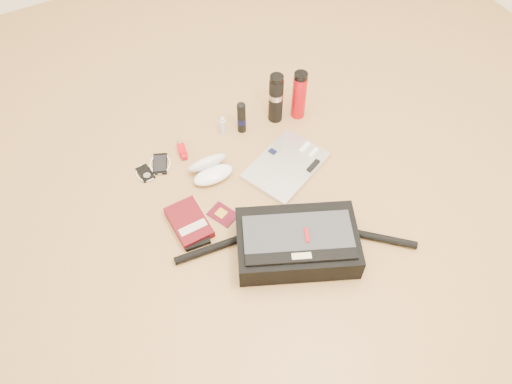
{
  "coord_description": "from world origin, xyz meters",
  "views": [
    {
      "loc": [
        -0.62,
        -1.03,
        1.79
      ],
      "look_at": [
        -0.01,
        0.07,
        0.06
      ],
      "focal_mm": 35.0,
      "sensor_mm": 36.0,
      "label": 1
    }
  ],
  "objects_px": {
    "messenger_bag": "(296,243)",
    "laptop": "(286,166)",
    "thermos_black": "(276,98)",
    "thermos_red": "(299,95)",
    "book": "(189,222)"
  },
  "relations": [
    {
      "from": "book",
      "to": "thermos_black",
      "type": "height_order",
      "value": "thermos_black"
    },
    {
      "from": "thermos_black",
      "to": "thermos_red",
      "type": "bearing_deg",
      "value": -16.41
    },
    {
      "from": "messenger_bag",
      "to": "thermos_red",
      "type": "relative_size",
      "value": 3.47
    },
    {
      "from": "messenger_bag",
      "to": "laptop",
      "type": "height_order",
      "value": "messenger_bag"
    },
    {
      "from": "thermos_black",
      "to": "thermos_red",
      "type": "height_order",
      "value": "thermos_black"
    },
    {
      "from": "messenger_bag",
      "to": "thermos_black",
      "type": "distance_m",
      "value": 0.76
    },
    {
      "from": "laptop",
      "to": "book",
      "type": "xyz_separation_m",
      "value": [
        -0.52,
        -0.07,
        0.01
      ]
    },
    {
      "from": "thermos_black",
      "to": "messenger_bag",
      "type": "bearing_deg",
      "value": -113.72
    },
    {
      "from": "laptop",
      "to": "thermos_black",
      "type": "height_order",
      "value": "thermos_black"
    },
    {
      "from": "messenger_bag",
      "to": "laptop",
      "type": "bearing_deg",
      "value": 88.73
    },
    {
      "from": "thermos_black",
      "to": "laptop",
      "type": "bearing_deg",
      "value": -110.79
    },
    {
      "from": "messenger_bag",
      "to": "thermos_red",
      "type": "bearing_deg",
      "value": 82.41
    },
    {
      "from": "messenger_bag",
      "to": "thermos_black",
      "type": "xyz_separation_m",
      "value": [
        0.3,
        0.69,
        0.07
      ]
    },
    {
      "from": "book",
      "to": "thermos_red",
      "type": "bearing_deg",
      "value": 23.36
    },
    {
      "from": "laptop",
      "to": "thermos_red",
      "type": "distance_m",
      "value": 0.37
    }
  ]
}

